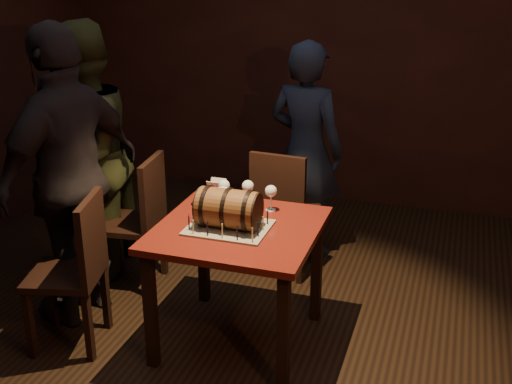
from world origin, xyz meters
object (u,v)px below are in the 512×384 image
chair_left_rear (140,215)px  pint_of_ale (223,201)px  barrel_cake (228,208)px  chair_back (282,206)px  wine_glass_mid (248,187)px  person_left_rear (84,155)px  person_back (306,150)px  person_left_front (71,177)px  pub_table (238,244)px  wine_glass_right (271,192)px  chair_left_front (77,264)px  wine_glass_left (224,186)px

chair_left_rear → pint_of_ale: bearing=-21.8°
barrel_cake → chair_back: (0.04, 0.95, -0.35)m
wine_glass_mid → person_left_rear: 1.26m
pint_of_ale → person_back: person_back is taller
barrel_cake → person_left_front: 1.03m
chair_back → person_back: 0.52m
pub_table → pint_of_ale: 0.29m
wine_glass_right → person_left_front: (-1.18, -0.28, 0.06)m
wine_glass_mid → pub_table: bearing=-81.3°
chair_left_rear → person_back: person_back is taller
chair_back → chair_left_front: 1.50m
chair_back → pub_table: bearing=-90.3°
wine_glass_mid → chair_back: (0.05, 0.59, -0.34)m
pub_table → chair_left_front: (-0.87, -0.31, -0.12)m
pub_table → chair_back: 0.91m
wine_glass_left → person_left_front: size_ratio=0.09×
barrel_cake → chair_back: 1.01m
wine_glass_left → person_back: size_ratio=0.10×
wine_glass_left → wine_glass_mid: bearing=13.4°
barrel_cake → chair_back: size_ratio=0.43×
person_back → person_left_rear: bearing=45.8°
barrel_cake → wine_glass_right: (0.15, 0.32, -0.00)m
wine_glass_right → person_left_rear: 1.42m
pub_table → wine_glass_left: (-0.19, 0.29, 0.23)m
pub_table → person_left_front: size_ratio=0.49×
chair_left_front → chair_back: bearing=54.2°
pub_table → wine_glass_left: wine_glass_left is taller
pub_table → chair_left_rear: (-0.87, 0.45, -0.12)m
pub_table → wine_glass_mid: wine_glass_mid is taller
barrel_cake → person_left_rear: bearing=156.7°
barrel_cake → chair_left_rear: size_ratio=0.43×
person_left_front → pub_table: bearing=103.2°
pub_table → chair_left_front: bearing=-160.5°
pint_of_ale → person_back: bearing=79.5°
chair_left_front → person_back: (0.93, 1.64, 0.29)m
barrel_cake → pint_of_ale: barrel_cake is taller
pint_of_ale → chair_left_front: size_ratio=0.16×
pub_table → wine_glass_left: size_ratio=5.59×
chair_back → chair_left_rear: bearing=-152.6°
wine_glass_left → chair_back: bearing=72.5°
chair_back → chair_left_rear: size_ratio=1.00×
chair_left_rear → person_left_rear: (-0.43, 0.04, 0.38)m
wine_glass_left → chair_left_front: size_ratio=0.17×
chair_left_front → person_back: person_back is taller
chair_left_rear → chair_left_front: same height
wine_glass_right → pint_of_ale: wine_glass_right is taller
chair_left_front → pint_of_ale: bearing=33.7°
pub_table → person_back: 1.34m
pub_table → chair_left_front: 0.93m
wine_glass_left → person_left_front: 0.92m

